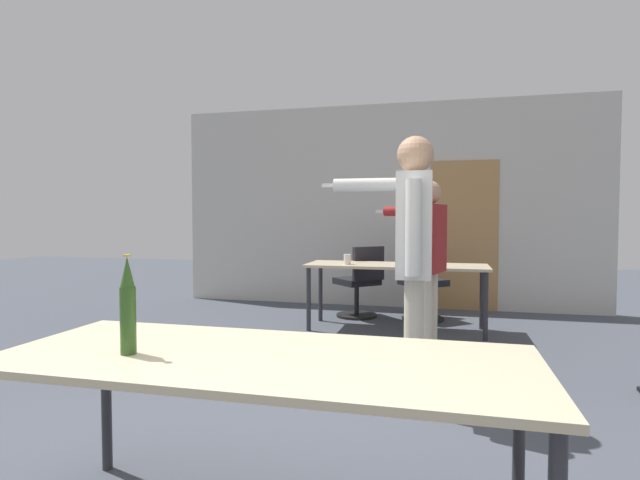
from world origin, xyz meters
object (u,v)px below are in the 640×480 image
office_chair_far_right (419,284)px  beer_bottle (128,307)px  person_center_tall (427,251)px  office_chair_side_rolled (360,284)px  drink_cup (347,259)px  person_near_casual (412,242)px

office_chair_far_right → beer_bottle: beer_bottle is taller
person_center_tall → beer_bottle: size_ratio=4.14×
office_chair_side_rolled → drink_cup: bearing=-135.5°
person_near_casual → beer_bottle: 1.96m
person_center_tall → office_chair_far_right: 1.82m
person_center_tall → office_chair_far_right: size_ratio=1.73×
beer_bottle → office_chair_far_right: bearing=79.2°
person_near_casual → drink_cup: 2.31m
person_center_tall → person_near_casual: size_ratio=0.89×
office_chair_side_rolled → beer_bottle: (-0.15, -4.56, 0.50)m
person_center_tall → person_near_casual: 1.25m
person_center_tall → drink_cup: size_ratio=13.97×
drink_cup → office_chair_far_right: bearing=48.4°
person_near_casual → drink_cup: person_near_casual is taller
beer_bottle → drink_cup: bearing=88.1°
person_near_casual → office_chair_far_right: size_ratio=1.95×
person_center_tall → person_near_casual: bearing=-166.7°
office_chair_far_right → drink_cup: size_ratio=8.09×
office_chair_side_rolled → beer_bottle: beer_bottle is taller
person_near_casual → office_chair_far_right: bearing=0.7°
office_chair_side_rolled → office_chair_far_right: bearing=-34.9°
person_center_tall → person_near_casual: person_near_casual is taller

